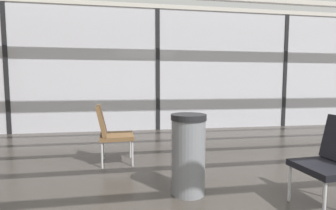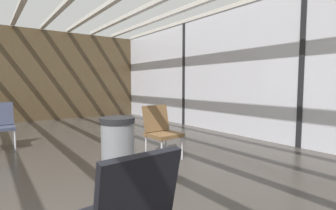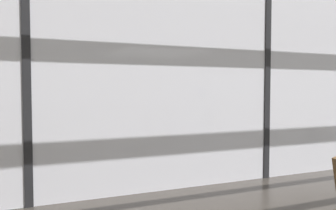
# 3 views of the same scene
# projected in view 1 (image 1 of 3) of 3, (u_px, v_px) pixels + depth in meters

# --- Properties ---
(glass_curtain_wall) EXTENTS (14.00, 0.08, 3.02)m
(glass_curtain_wall) POSITION_uv_depth(u_px,v_px,m) (158.00, 70.00, 6.25)
(glass_curtain_wall) COLOR silver
(glass_curtain_wall) RESTS_ON ground
(window_mullion_0) EXTENTS (0.10, 0.12, 3.02)m
(window_mullion_0) POSITION_uv_depth(u_px,v_px,m) (7.00, 69.00, 5.70)
(window_mullion_0) COLOR black
(window_mullion_0) RESTS_ON ground
(window_mullion_1) EXTENTS (0.10, 0.12, 3.02)m
(window_mullion_1) POSITION_uv_depth(u_px,v_px,m) (158.00, 70.00, 6.25)
(window_mullion_1) COLOR black
(window_mullion_1) RESTS_ON ground
(window_mullion_2) EXTENTS (0.10, 0.12, 3.02)m
(window_mullion_2) POSITION_uv_depth(u_px,v_px,m) (284.00, 71.00, 6.79)
(window_mullion_2) COLOR black
(window_mullion_2) RESTS_ON ground
(parked_airplane) EXTENTS (14.50, 4.59, 4.59)m
(parked_airplane) POSITION_uv_depth(u_px,v_px,m) (131.00, 59.00, 11.47)
(parked_airplane) COLOR #B2BCD6
(parked_airplane) RESTS_ON ground
(lounge_chair_0) EXTENTS (0.55, 0.51, 0.87)m
(lounge_chair_0) POSITION_uv_depth(u_px,v_px,m) (334.00, 157.00, 2.31)
(lounge_chair_0) COLOR black
(lounge_chair_0) RESTS_ON ground
(lounge_chair_3) EXTENTS (0.56, 0.51, 0.87)m
(lounge_chair_3) POSITION_uv_depth(u_px,v_px,m) (111.00, 130.00, 3.64)
(lounge_chair_3) COLOR brown
(lounge_chair_3) RESTS_ON ground
(trash_bin) EXTENTS (0.38, 0.38, 0.86)m
(trash_bin) POSITION_uv_depth(u_px,v_px,m) (188.00, 154.00, 2.64)
(trash_bin) COLOR slate
(trash_bin) RESTS_ON ground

